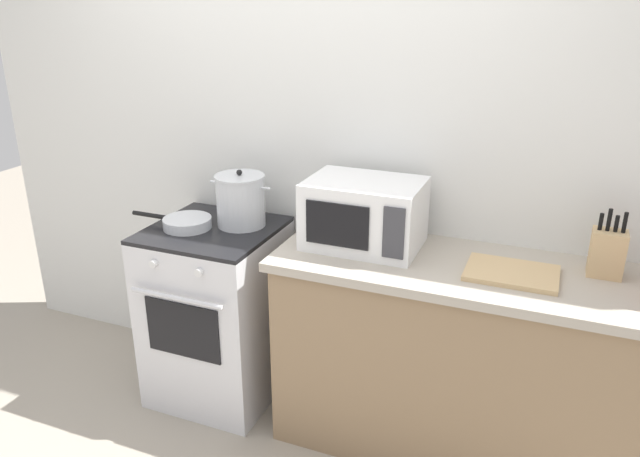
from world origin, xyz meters
name	(u,v)px	position (x,y,z in m)	size (l,w,h in m)	color
back_wall	(366,156)	(0.30, 0.97, 1.25)	(4.40, 0.10, 2.50)	silver
lower_cabinet_right	(465,366)	(0.90, 0.62, 0.44)	(1.64, 0.56, 0.88)	#8C7051
countertop_right	(475,272)	(0.90, 0.62, 0.90)	(1.70, 0.60, 0.04)	#ADA393
stove	(218,312)	(-0.35, 0.60, 0.46)	(0.60, 0.64, 0.92)	silver
stock_pot	(241,200)	(-0.24, 0.69, 1.05)	(0.32, 0.24, 0.28)	silver
frying_pan	(186,223)	(-0.47, 0.56, 0.95)	(0.43, 0.23, 0.05)	silver
microwave	(364,213)	(0.39, 0.68, 1.07)	(0.50, 0.37, 0.30)	white
cutting_board	(512,273)	(1.05, 0.60, 0.93)	(0.36, 0.26, 0.02)	tan
knife_block	(607,252)	(1.39, 0.74, 1.02)	(0.13, 0.10, 0.28)	tan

